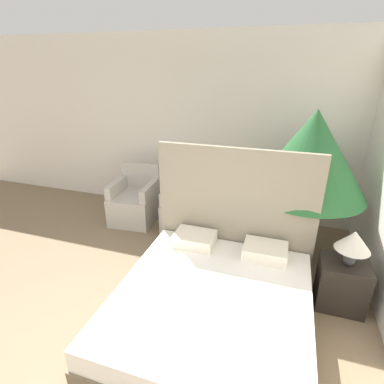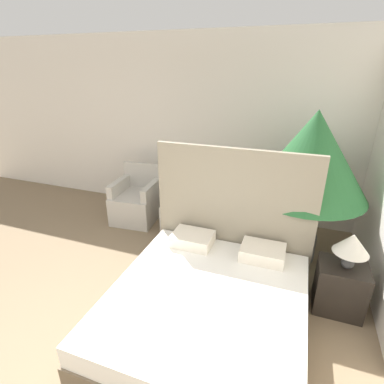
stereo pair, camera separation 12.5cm
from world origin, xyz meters
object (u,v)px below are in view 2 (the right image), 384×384
at_px(bed, 210,299).
at_px(potted_palm, 312,158).
at_px(table_lamp, 352,245).
at_px(armchair_near_window_right, 190,212).
at_px(armchair_near_window_left, 137,203).
at_px(nightstand, 340,288).

height_order(bed, potted_palm, potted_palm).
relative_size(bed, table_lamp, 5.14).
bearing_deg(table_lamp, potted_palm, 116.94).
bearing_deg(armchair_near_window_right, armchair_near_window_left, -176.80).
xyz_separation_m(armchair_near_window_left, armchair_near_window_right, (0.95, 0.00, 0.00)).
bearing_deg(armchair_near_window_left, bed, -48.18).
relative_size(armchair_near_window_left, potted_palm, 0.46).
xyz_separation_m(armchair_near_window_left, nightstand, (3.01, -1.07, -0.02)).
distance_m(armchair_near_window_right, table_lamp, 2.40).
bearing_deg(potted_palm, armchair_near_window_right, 172.68).
distance_m(potted_palm, table_lamp, 1.15).
relative_size(potted_palm, table_lamp, 5.08).
relative_size(bed, nightstand, 3.66).
bearing_deg(armchair_near_window_left, armchair_near_window_right, -4.56).
relative_size(armchair_near_window_right, potted_palm, 0.46).
xyz_separation_m(armchair_near_window_right, nightstand, (2.06, -1.07, -0.02)).
height_order(armchair_near_window_right, table_lamp, table_lamp).
xyz_separation_m(bed, table_lamp, (1.23, 0.61, 0.52)).
bearing_deg(potted_palm, table_lamp, -63.06).
xyz_separation_m(bed, armchair_near_window_right, (-0.84, 1.70, 0.01)).
bearing_deg(potted_palm, nightstand, -63.05).
height_order(armchair_near_window_left, potted_palm, potted_palm).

